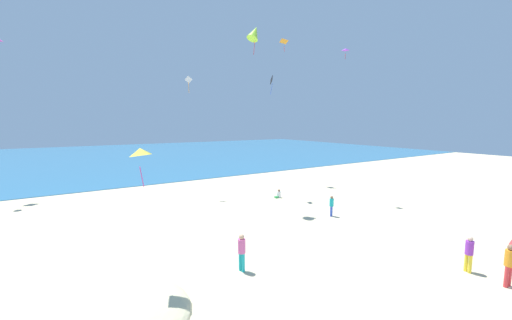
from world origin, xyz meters
TOP-DOWN VIEW (x-y plane):
  - ground_plane at (0.00, 10.00)m, footprint 120.00×120.00m
  - ocean_water at (0.00, 54.32)m, footprint 120.00×60.00m
  - person_0 at (4.81, -2.15)m, footprint 0.38×0.38m
  - person_1 at (-3.10, 4.30)m, footprint 0.38×0.38m
  - person_3 at (5.64, 13.43)m, footprint 0.57×0.35m
  - person_4 at (5.62, 7.56)m, footprint 0.37×0.37m
  - person_5 at (4.80, -0.82)m, footprint 0.38×0.38m
  - kite_orange at (10.37, 18.92)m, footprint 0.84×0.97m
  - kite_lime at (2.54, 12.26)m, footprint 1.30×1.04m
  - kite_yellow at (-6.83, 4.78)m, footprint 0.94×0.89m
  - kite_purple at (9.60, 10.36)m, footprint 0.55×0.56m
  - kite_black at (5.39, 14.18)m, footprint 0.53×0.59m
  - kite_white at (-0.13, 18.17)m, footprint 0.55×0.38m

SIDE VIEW (x-z plane):
  - ground_plane at x=0.00m, z-range 0.00..0.00m
  - ocean_water at x=0.00m, z-range 0.00..0.05m
  - person_3 at x=5.64m, z-range -0.09..0.61m
  - person_4 at x=5.62m, z-range 0.11..1.48m
  - person_5 at x=4.80m, z-range 0.12..1.67m
  - person_1 at x=-3.10m, z-range 0.12..1.72m
  - person_0 at x=4.81m, z-range 0.13..1.79m
  - kite_yellow at x=-6.83m, z-range 4.48..5.87m
  - kite_black at x=5.39m, z-range 8.80..10.33m
  - kite_white at x=-0.13m, z-range 8.94..10.33m
  - kite_purple at x=9.60m, z-range 11.33..12.16m
  - kite_lime at x=2.54m, z-range 11.31..13.38m
  - kite_orange at x=10.37m, z-range 13.69..15.07m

